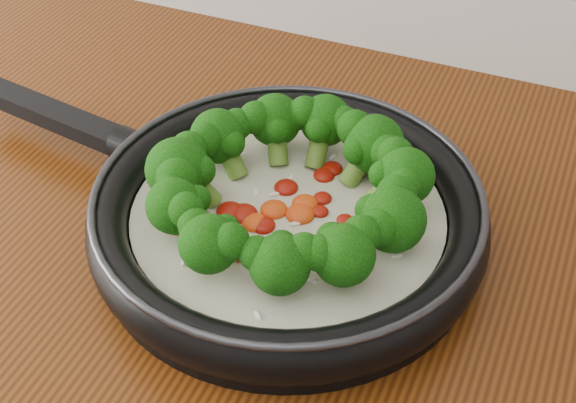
% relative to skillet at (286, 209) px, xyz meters
% --- Properties ---
extents(skillet, '(0.59, 0.41, 0.10)m').
position_rel_skillet_xyz_m(skillet, '(0.00, 0.00, 0.00)').
color(skillet, black).
rests_on(skillet, counter).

